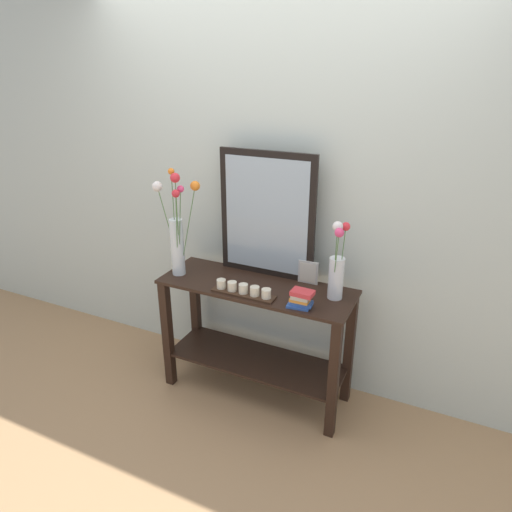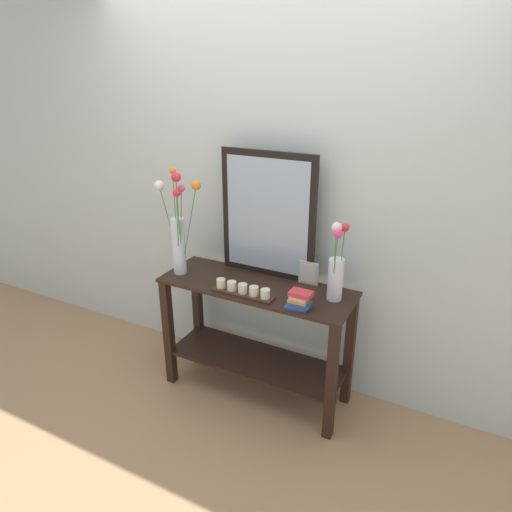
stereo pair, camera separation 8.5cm
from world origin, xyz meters
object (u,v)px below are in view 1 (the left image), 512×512
(mirror_leaning, at_px, (267,215))
(tall_vase_left, at_px, (177,232))
(vase_right, at_px, (337,270))
(console_table, at_px, (256,328))
(picture_frame_small, at_px, (308,272))
(book_stack, at_px, (301,299))
(candle_tray, at_px, (243,290))

(mirror_leaning, height_order, tall_vase_left, mirror_leaning)
(mirror_leaning, height_order, vase_right, mirror_leaning)
(console_table, bearing_deg, tall_vase_left, -172.81)
(console_table, xyz_separation_m, picture_frame_small, (0.28, 0.17, 0.38))
(mirror_leaning, relative_size, book_stack, 5.34)
(picture_frame_small, bearing_deg, book_stack, -77.78)
(console_table, bearing_deg, mirror_leaning, 93.92)
(tall_vase_left, height_order, book_stack, tall_vase_left)
(tall_vase_left, bearing_deg, candle_tray, -8.68)
(picture_frame_small, xyz_separation_m, book_stack, (0.07, -0.31, -0.02))
(console_table, relative_size, book_stack, 8.19)
(console_table, height_order, vase_right, vase_right)
(tall_vase_left, distance_m, book_stack, 0.89)
(console_table, xyz_separation_m, mirror_leaning, (-0.01, 0.18, 0.70))
(tall_vase_left, relative_size, book_stack, 4.67)
(tall_vase_left, relative_size, picture_frame_small, 4.73)
(console_table, distance_m, candle_tray, 0.36)
(picture_frame_small, bearing_deg, candle_tray, -133.47)
(vase_right, relative_size, book_stack, 3.27)
(tall_vase_left, bearing_deg, mirror_leaning, 26.11)
(console_table, xyz_separation_m, tall_vase_left, (-0.52, -0.07, 0.59))
(book_stack, bearing_deg, tall_vase_left, 175.06)
(console_table, height_order, picture_frame_small, picture_frame_small)
(candle_tray, xyz_separation_m, book_stack, (0.36, 0.00, 0.02))
(vase_right, height_order, book_stack, vase_right)
(console_table, distance_m, tall_vase_left, 0.79)
(mirror_leaning, xyz_separation_m, book_stack, (0.36, -0.32, -0.34))
(mirror_leaning, relative_size, tall_vase_left, 1.14)
(tall_vase_left, height_order, picture_frame_small, tall_vase_left)
(candle_tray, bearing_deg, picture_frame_small, 46.53)
(tall_vase_left, bearing_deg, console_table, 7.19)
(console_table, distance_m, picture_frame_small, 0.50)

